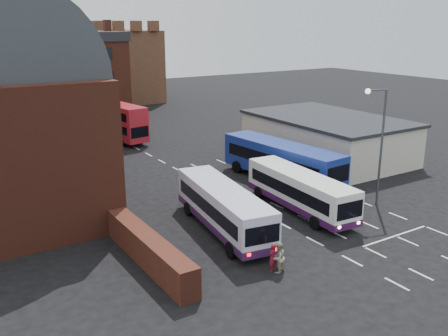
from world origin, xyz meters
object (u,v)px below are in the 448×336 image
bus_red_double (115,120)px  pedestrian_beige (278,258)px  bus_white_inbound (300,189)px  bus_blue (282,159)px  street_lamp (379,136)px  pedestrian_red (272,257)px  bus_white_outbound (223,206)px

bus_red_double → pedestrian_beige: bearing=75.2°
bus_white_inbound → bus_blue: size_ratio=0.85×
pedestrian_beige → bus_blue: bearing=-145.0°
bus_blue → bus_white_inbound: bearing=57.0°
street_lamp → bus_red_double: bearing=105.3°
bus_blue → pedestrian_red: bus_blue is taller
bus_white_inbound → pedestrian_beige: size_ratio=6.01×
bus_white_inbound → bus_blue: (3.29, 6.23, 0.30)m
bus_white_outbound → bus_white_inbound: bearing=9.1°
bus_white_outbound → pedestrian_beige: bus_white_outbound is taller
street_lamp → bus_white_inbound: bearing=159.7°
bus_white_inbound → bus_red_double: size_ratio=0.96×
bus_white_outbound → street_lamp: (12.29, -2.01, 3.61)m
bus_red_double → street_lamp: size_ratio=1.25×
bus_white_outbound → pedestrian_beige: size_ratio=6.30×
bus_white_outbound → bus_blue: size_ratio=0.89×
bus_red_double → street_lamp: 32.83m
bus_white_outbound → bus_blue: 11.81m
bus_white_inbound → bus_white_outbound: bearing=4.5°
bus_blue → pedestrian_red: 16.52m
bus_white_outbound → bus_red_double: (3.65, 29.51, 0.56)m
bus_white_outbound → bus_red_double: size_ratio=1.00×
pedestrian_red → pedestrian_beige: 0.37m
bus_red_double → pedestrian_red: size_ratio=6.80×
bus_white_outbound → bus_white_inbound: bus_white_outbound is taller
bus_blue → pedestrian_beige: 16.62m
bus_white_outbound → bus_blue: bearing=40.8°
bus_white_inbound → bus_blue: 7.05m
bus_white_outbound → bus_white_inbound: size_ratio=1.05×
bus_white_inbound → bus_blue: bus_blue is taller
bus_white_outbound → bus_red_double: 29.74m
bus_blue → pedestrian_beige: bearing=45.5°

